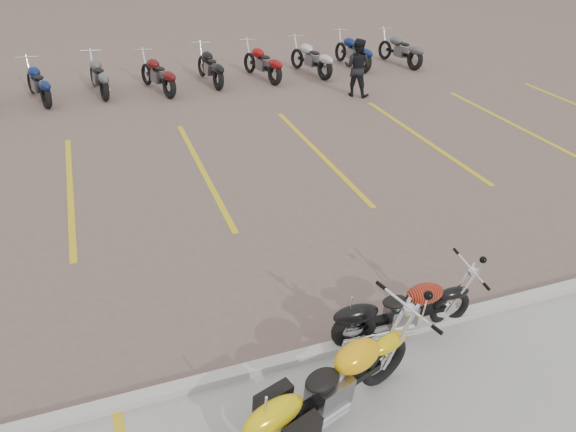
% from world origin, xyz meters
% --- Properties ---
extents(ground, '(100.00, 100.00, 0.00)m').
position_xyz_m(ground, '(0.00, 0.00, 0.00)').
color(ground, brown).
rests_on(ground, ground).
extents(curb, '(60.00, 0.18, 0.12)m').
position_xyz_m(curb, '(0.00, -2.00, 0.06)').
color(curb, '#ADAAA3').
rests_on(curb, ground).
extents(parking_stripes, '(38.00, 5.50, 0.01)m').
position_xyz_m(parking_stripes, '(0.00, 4.00, 0.00)').
color(parking_stripes, gold).
rests_on(parking_stripes, ground).
extents(yellow_cruiser, '(2.31, 0.91, 0.98)m').
position_xyz_m(yellow_cruiser, '(-0.10, -2.95, 0.49)').
color(yellow_cruiser, black).
rests_on(yellow_cruiser, ground).
extents(flame_cruiser, '(2.01, 0.31, 0.83)m').
position_xyz_m(flame_cruiser, '(1.35, -1.99, 0.41)').
color(flame_cruiser, black).
rests_on(flame_cruiser, ground).
extents(person_b, '(1.00, 1.00, 1.64)m').
position_xyz_m(person_b, '(5.32, 7.51, 0.82)').
color(person_b, black).
rests_on(person_b, ground).
extents(bg_bike_row, '(17.52, 2.09, 1.10)m').
position_xyz_m(bg_bike_row, '(-0.09, 10.11, 0.55)').
color(bg_bike_row, black).
rests_on(bg_bike_row, ground).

